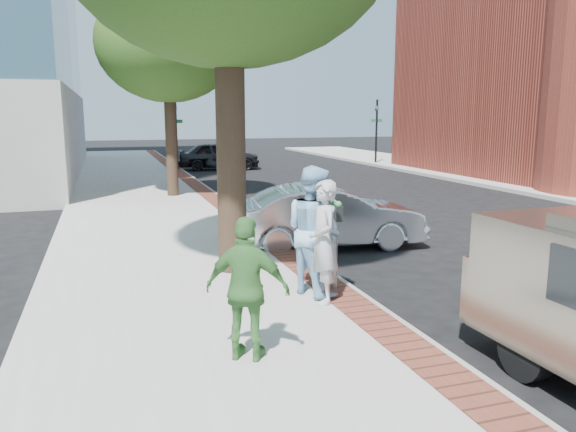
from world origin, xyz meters
name	(u,v)px	position (x,y,z in m)	size (l,w,h in m)	color
ground	(297,307)	(0.00, 0.00, 0.00)	(120.00, 120.00, 0.00)	black
sidewalk	(154,219)	(-1.50, 8.00, 0.07)	(5.00, 60.00, 0.15)	#9E9991
brick_strip	(231,212)	(0.70, 8.00, 0.15)	(0.60, 60.00, 0.01)	brown
curb	(243,214)	(1.05, 8.00, 0.07)	(0.10, 60.00, 0.15)	gray
signal_near	(176,128)	(0.90, 22.00, 2.25)	(0.70, 0.15, 3.80)	black
signal_far	(377,127)	(12.50, 22.00, 2.25)	(0.70, 0.15, 3.80)	black
tree_far	(168,44)	(-0.50, 12.00, 5.30)	(4.80, 4.80, 7.14)	black
parking_meter	(336,226)	(0.73, 0.23, 1.21)	(0.12, 0.32, 1.47)	gray
person_gray	(323,242)	(0.31, -0.28, 1.09)	(0.68, 0.45, 1.87)	#ABAAAF
person_officer	(313,230)	(0.32, 0.17, 1.17)	(0.99, 0.77, 2.05)	#9ACAEE
person_green	(247,289)	(-1.27, -1.90, 1.00)	(0.99, 0.41, 1.69)	#43803A
sedan_silver	(328,217)	(1.95, 3.57, 0.71)	(1.50, 4.29, 1.41)	silver
bg_car	(219,156)	(3.18, 22.27, 0.75)	(1.77, 4.40, 1.50)	black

